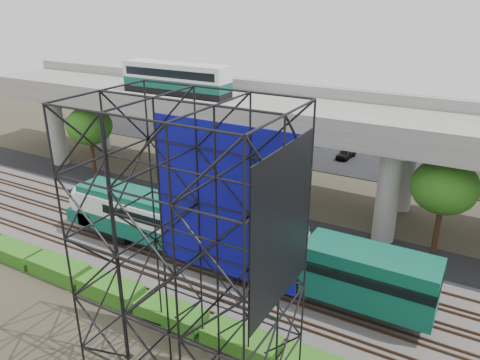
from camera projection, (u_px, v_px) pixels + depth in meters
The scene contains 13 objects.
ground at pixel (197, 281), 33.15m from camera, with size 140.00×140.00×0.00m, color #474233.
ballast_bed at pixel (212, 267), 34.73m from camera, with size 90.00×12.00×0.20m, color slate.
service_road at pixel (263, 222), 41.63m from camera, with size 90.00×5.00×0.08m, color black.
parking_lot at pixel (344, 150), 60.65m from camera, with size 90.00×18.00×0.08m, color black.
harbor_water at pixel (385, 115), 78.47m from camera, with size 140.00×40.00×0.03m, color slate.
rail_tracks at pixel (212, 265), 34.66m from camera, with size 90.00×9.52×0.16m.
commuter_train at pixel (206, 232), 33.89m from camera, with size 29.30×3.06×4.30m.
overpass at pixel (282, 118), 43.47m from camera, with size 80.00×12.00×12.40m.
scaffold_tower at pixel (190, 263), 21.47m from camera, with size 9.36×6.36×15.00m.
hedge_strip at pixel (171, 313), 29.00m from camera, with size 34.60×1.80×1.20m.
trees at pixel (248, 139), 46.28m from camera, with size 40.94×16.94×7.69m.
suv at pixel (186, 191), 46.22m from camera, with size 2.52×5.46×1.52m, color black.
parked_cars at pixel (353, 147), 59.72m from camera, with size 38.21×9.53×1.29m.
Camera 1 is at (16.41, -22.99, 19.04)m, focal length 35.00 mm.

